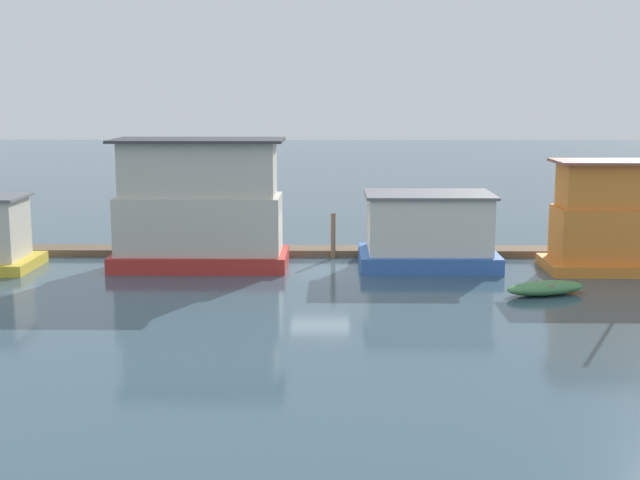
{
  "coord_description": "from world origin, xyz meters",
  "views": [
    {
      "loc": [
        0.47,
        -36.97,
        7.45
      ],
      "look_at": [
        0.0,
        -1.0,
        1.4
      ],
      "focal_mm": 50.0,
      "sensor_mm": 36.0,
      "label": 1
    }
  ],
  "objects_px": {
    "houseboat_red": "(200,208)",
    "mooring_post_far_right": "(449,241)",
    "houseboat_blue": "(428,232)",
    "dinghy_green": "(545,288)",
    "houseboat_orange": "(629,220)",
    "mooring_post_near_left": "(333,236)"
  },
  "relations": [
    {
      "from": "dinghy_green",
      "to": "mooring_post_far_right",
      "type": "xyz_separation_m",
      "value": [
        -2.62,
        7.14,
        0.54
      ]
    },
    {
      "from": "houseboat_red",
      "to": "mooring_post_near_left",
      "type": "xyz_separation_m",
      "value": [
        5.65,
        2.05,
        -1.51
      ]
    },
    {
      "from": "houseboat_red",
      "to": "mooring_post_near_left",
      "type": "bearing_deg",
      "value": 19.93
    },
    {
      "from": "houseboat_blue",
      "to": "houseboat_orange",
      "type": "xyz_separation_m",
      "value": [
        8.23,
        -0.86,
        0.63
      ]
    },
    {
      "from": "houseboat_orange",
      "to": "houseboat_blue",
      "type": "bearing_deg",
      "value": 174.06
    },
    {
      "from": "houseboat_blue",
      "to": "mooring_post_far_right",
      "type": "height_order",
      "value": "houseboat_blue"
    },
    {
      "from": "houseboat_red",
      "to": "houseboat_blue",
      "type": "distance_m",
      "value": 9.76
    },
    {
      "from": "dinghy_green",
      "to": "mooring_post_near_left",
      "type": "distance_m",
      "value": 10.62
    },
    {
      "from": "houseboat_blue",
      "to": "mooring_post_far_right",
      "type": "xyz_separation_m",
      "value": [
        1.16,
        1.77,
        -0.7
      ]
    },
    {
      "from": "houseboat_red",
      "to": "mooring_post_far_right",
      "type": "distance_m",
      "value": 11.19
    },
    {
      "from": "houseboat_blue",
      "to": "houseboat_orange",
      "type": "distance_m",
      "value": 8.29
    },
    {
      "from": "houseboat_orange",
      "to": "mooring_post_far_right",
      "type": "distance_m",
      "value": 7.66
    },
    {
      "from": "houseboat_red",
      "to": "mooring_post_far_right",
      "type": "bearing_deg",
      "value": 10.68
    },
    {
      "from": "mooring_post_far_right",
      "to": "houseboat_blue",
      "type": "bearing_deg",
      "value": -123.16
    },
    {
      "from": "houseboat_orange",
      "to": "mooring_post_near_left",
      "type": "distance_m",
      "value": 12.6
    },
    {
      "from": "houseboat_blue",
      "to": "mooring_post_near_left",
      "type": "relative_size",
      "value": 2.83
    },
    {
      "from": "houseboat_blue",
      "to": "dinghy_green",
      "type": "distance_m",
      "value": 6.68
    },
    {
      "from": "houseboat_blue",
      "to": "houseboat_orange",
      "type": "bearing_deg",
      "value": -5.94
    },
    {
      "from": "houseboat_red",
      "to": "houseboat_orange",
      "type": "height_order",
      "value": "houseboat_orange"
    },
    {
      "from": "mooring_post_near_left",
      "to": "houseboat_orange",
      "type": "bearing_deg",
      "value": -12.07
    },
    {
      "from": "houseboat_red",
      "to": "houseboat_orange",
      "type": "relative_size",
      "value": 0.87
    },
    {
      "from": "houseboat_orange",
      "to": "mooring_post_near_left",
      "type": "relative_size",
      "value": 4.12
    }
  ]
}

